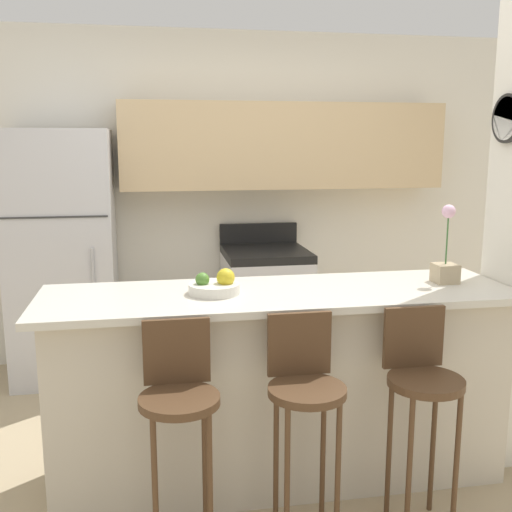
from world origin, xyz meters
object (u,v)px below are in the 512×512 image
Objects in this scene: bar_stool_mid at (305,395)px; orchid_vase at (446,261)px; bar_stool_left at (179,405)px; trash_bin at (149,356)px; bar_stool_right at (422,386)px; fruit_bowl at (215,286)px; refrigerator at (63,257)px; stove_range at (266,307)px.

orchid_vase reaches higher than bar_stool_mid.
trash_bin is (-0.13, 1.88, -0.47)m from bar_stool_left.
fruit_bowl is at bearing 149.57° from bar_stool_right.
refrigerator is 2.22m from bar_stool_left.
refrigerator is 7.24× the size of fruit_bowl.
bar_stool_left reaches higher than trash_bin.
fruit_bowl is 0.65× the size of trash_bin.
stove_range is 2.10m from bar_stool_right.
refrigerator is at bearing 130.34° from bar_stool_right.
refrigerator is 1.82× the size of bar_stool_right.
stove_range reaches higher than bar_stool_mid.
fruit_bowl is (0.21, 0.50, 0.37)m from bar_stool_left.
stove_range is 1.76m from fruit_bowl.
stove_range is (1.48, -0.02, -0.44)m from refrigerator.
stove_range is at bearing 83.46° from bar_stool_mid.
refrigerator is at bearing 179.42° from stove_range.
refrigerator is 1.84m from fruit_bowl.
fruit_bowl reaches higher than trash_bin.
bar_stool_mid is at bearing 180.00° from bar_stool_right.
refrigerator is at bearing 161.05° from trash_bin.
bar_stool_left and bar_stool_mid have the same top height.
bar_stool_mid is at bearing -57.31° from fruit_bowl.
bar_stool_mid is 1.12m from orchid_vase.
bar_stool_mid is (0.53, 0.00, 0.00)m from bar_stool_left.
refrigerator reaches higher than orchid_vase.
bar_stool_left is at bearing -86.12° from trash_bin.
trash_bin is at bearing 122.18° from bar_stool_right.
bar_stool_right is 3.98× the size of fruit_bowl.
trash_bin is at bearing -168.24° from stove_range.
stove_range is 4.31× the size of fruit_bowl.
orchid_vase is 1.07× the size of trash_bin.
bar_stool_right is at bearing 0.00° from bar_stool_left.
bar_stool_mid is 2.05m from trash_bin.
bar_stool_right is at bearing 0.00° from bar_stool_mid.
bar_stool_right reaches higher than trash_bin.
refrigerator reaches higher than stove_range.
bar_stool_right is 2.42× the size of orchid_vase.
refrigerator is at bearing 120.78° from bar_stool_mid.
bar_stool_mid is 2.60× the size of trash_bin.
refrigerator reaches higher than bar_stool_left.
bar_stool_left is (0.71, -2.08, -0.24)m from refrigerator.
refrigerator is at bearing 108.89° from bar_stool_left.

